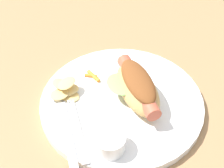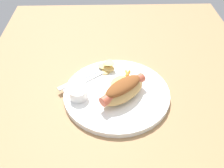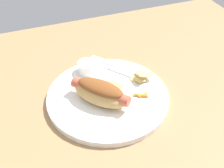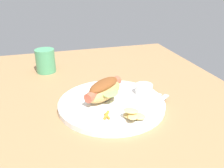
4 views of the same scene
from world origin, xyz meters
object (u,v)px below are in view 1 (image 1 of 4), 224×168
(sauce_ramekin, at_px, (110,142))
(knife, at_px, (68,134))
(chips_pile, at_px, (65,90))
(hot_dog, at_px, (138,85))
(carrot_garnish, at_px, (93,76))
(fork, at_px, (77,126))
(plate, at_px, (122,103))

(sauce_ramekin, distance_m, knife, 0.08)
(chips_pile, bearing_deg, hot_dog, 20.17)
(chips_pile, bearing_deg, carrot_garnish, 65.44)
(hot_dog, bearing_deg, fork, 105.84)
(fork, bearing_deg, hot_dog, -71.05)
(plate, distance_m, chips_pile, 0.11)
(fork, height_order, knife, same)
(plate, height_order, fork, fork)
(sauce_ramekin, bearing_deg, plate, 100.80)
(hot_dog, height_order, chips_pile, hot_dog)
(hot_dog, bearing_deg, sauce_ramekin, 138.12)
(plate, relative_size, carrot_garnish, 8.53)
(plate, bearing_deg, carrot_garnish, 155.04)
(knife, bearing_deg, chips_pile, -6.68)
(hot_dog, distance_m, sauce_ramekin, 0.13)
(hot_dog, distance_m, carrot_garnish, 0.10)
(sauce_ramekin, relative_size, fork, 0.38)
(plate, relative_size, sauce_ramekin, 5.83)
(hot_dog, relative_size, sauce_ramekin, 2.84)
(hot_dog, xyz_separation_m, fork, (-0.07, -0.11, -0.03))
(plate, distance_m, carrot_garnish, 0.08)
(plate, bearing_deg, knife, -116.91)
(fork, bearing_deg, plate, -66.39)
(hot_dog, relative_size, fork, 1.07)
(sauce_ramekin, relative_size, knife, 0.36)
(chips_pile, bearing_deg, plate, 14.27)
(plate, height_order, chips_pile, chips_pile)
(hot_dog, bearing_deg, knife, 108.13)
(hot_dog, bearing_deg, chips_pile, 69.60)
(knife, bearing_deg, hot_dog, -67.92)
(hot_dog, relative_size, knife, 1.01)
(fork, distance_m, chips_pile, 0.08)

